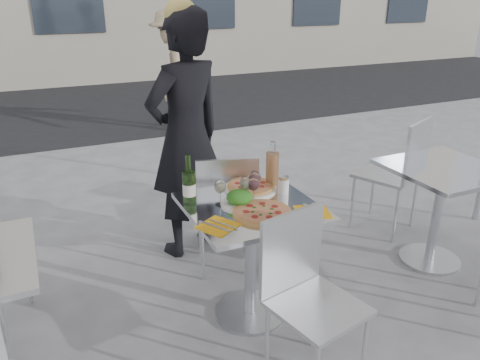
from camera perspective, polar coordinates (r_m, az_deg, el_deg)
name	(u,v)px	position (r m, az deg, el deg)	size (l,w,h in m)	color
ground	(250,313)	(3.06, 1.23, -15.95)	(80.00, 80.00, 0.00)	slate
street_asphalt	(92,105)	(8.93, -17.55, 8.75)	(24.00, 5.00, 0.00)	black
main_table	(251,238)	(2.76, 1.32, -7.06)	(0.72, 0.72, 0.75)	#B7BABF
side_table_right	(440,195)	(3.61, 23.22, -1.67)	(0.72, 0.72, 0.75)	#B7BABF
chair_far	(226,205)	(3.19, -1.71, -3.02)	(0.51, 0.52, 0.90)	silver
chair_near	(305,285)	(2.40, 7.96, -12.50)	(0.48, 0.49, 0.89)	silver
side_chair_rfar	(400,167)	(3.97, 18.95, 1.54)	(0.59, 0.60, 0.97)	silver
woman_diner	(186,138)	(3.42, -6.58, 5.17)	(0.66, 0.43, 1.80)	black
pedestrian_b	(174,71)	(6.82, -8.04, 12.98)	(1.09, 0.63, 1.69)	tan
pizza_near	(262,212)	(2.56, 2.72, -3.94)	(0.32, 0.32, 0.02)	tan
pizza_far	(251,187)	(2.87, 1.30, -0.81)	(0.33, 0.33, 0.03)	white
salad_plate	(240,198)	(2.66, -0.06, -2.27)	(0.22, 0.22, 0.09)	white
wine_bottle	(189,185)	(2.65, -6.22, -0.67)	(0.07, 0.08, 0.29)	#2F5720
carafe	(272,169)	(2.88, 3.96, 1.41)	(0.08, 0.08, 0.29)	tan
sugar_shaker	(283,185)	(2.81, 5.32, -0.60)	(0.06, 0.06, 0.11)	white
wineglass_white_a	(220,187)	(2.63, -2.43, -0.87)	(0.07, 0.07, 0.16)	white
wineglass_white_b	(246,184)	(2.67, 0.69, -0.48)	(0.07, 0.07, 0.16)	white
wineglass_red_a	(254,185)	(2.66, 1.67, -0.56)	(0.07, 0.07, 0.16)	white
wineglass_red_b	(255,178)	(2.75, 1.84, 0.19)	(0.07, 0.07, 0.16)	white
napkin_left	(218,226)	(2.43, -2.73, -5.60)	(0.25, 0.25, 0.01)	#F8B015
napkin_right	(313,211)	(2.61, 8.84, -3.81)	(0.23, 0.23, 0.01)	#F8B015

